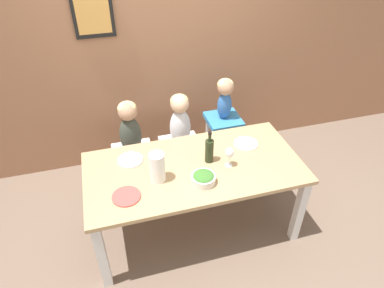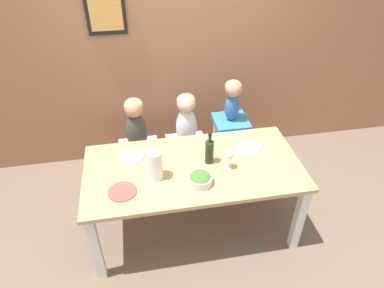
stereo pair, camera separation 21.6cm
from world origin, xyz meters
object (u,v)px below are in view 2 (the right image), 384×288
chair_far_left (139,154)px  chair_far_center (187,149)px  person_child_center (186,118)px  wine_glass_near (229,155)px  person_baby_right (233,96)px  paper_towel_roll (155,165)px  dinner_plate_back_left (132,156)px  dinner_plate_front_left (122,192)px  chair_right_highchair (230,132)px  wine_bottle (209,151)px  salad_bowl_large (200,179)px  dinner_plate_back_right (249,147)px  person_child_left (136,122)px

chair_far_left → chair_far_center: bearing=0.0°
person_child_center → wine_glass_near: bearing=-74.0°
person_baby_right → paper_towel_roll: size_ratio=1.71×
chair_far_center → dinner_plate_back_left: (-0.55, -0.47, 0.36)m
wine_glass_near → dinner_plate_front_left: 0.87m
wine_glass_near → person_child_center: bearing=106.0°
person_baby_right → chair_far_center: bearing=-179.7°
chair_far_center → chair_right_highchair: size_ratio=0.65×
person_baby_right → wine_bottle: size_ratio=1.46×
person_child_center → wine_bottle: wine_bottle is taller
person_child_center → paper_towel_roll: (-0.37, -0.77, 0.09)m
wine_bottle → salad_bowl_large: 0.27m
wine_glass_near → salad_bowl_large: 0.30m
chair_right_highchair → chair_far_center: bearing=-180.0°
salad_bowl_large → dinner_plate_back_left: (-0.51, 0.42, -0.04)m
dinner_plate_back_left → dinner_plate_back_right: bearing=-2.9°
salad_bowl_large → chair_far_center: bearing=87.3°
person_baby_right → salad_bowl_large: bearing=-119.0°
paper_towel_roll → dinner_plate_back_right: (0.84, 0.24, -0.12)m
wine_bottle → dinner_plate_back_left: wine_bottle is taller
chair_far_left → wine_bottle: wine_bottle is taller
chair_far_center → dinner_plate_front_left: (-0.63, -0.89, 0.36)m
person_child_left → paper_towel_roll: person_child_left is taller
wine_bottle → paper_towel_roll: (-0.45, -0.11, 0.01)m
dinner_plate_back_left → wine_glass_near: bearing=-20.2°
dinner_plate_back_right → chair_far_left: bearing=151.2°
person_child_center → dinner_plate_back_left: person_child_center is taller
chair_far_left → chair_right_highchair: size_ratio=0.65×
person_baby_right → wine_bottle: (-0.37, -0.66, -0.11)m
chair_far_center → dinner_plate_back_left: bearing=-139.1°
wine_bottle → dinner_plate_front_left: size_ratio=1.36×
salad_bowl_large → chair_right_highchair: bearing=60.9°
person_baby_right → paper_towel_roll: 1.13m
salad_bowl_large → dinner_plate_back_left: salad_bowl_large is taller
person_child_center → person_baby_right: person_baby_right is taller
wine_glass_near → chair_right_highchair: bearing=72.6°
chair_right_highchair → chair_far_left: bearing=-180.0°
paper_towel_roll → chair_right_highchair: bearing=42.9°
chair_far_center → person_baby_right: (0.45, 0.00, 0.57)m
chair_far_center → salad_bowl_large: salad_bowl_large is taller
wine_glass_near → dinner_plate_back_left: (-0.76, 0.28, -0.12)m
chair_far_left → wine_bottle: size_ratio=1.55×
chair_far_left → paper_towel_roll: size_ratio=1.81×
chair_right_highchair → wine_glass_near: 0.85m
chair_far_left → dinner_plate_back_right: (0.96, -0.53, 0.36)m
chair_right_highchair → wine_bottle: size_ratio=2.37×
chair_right_highchair → person_baby_right: size_ratio=1.62×
chair_far_left → wine_glass_near: 1.14m
chair_far_center → dinner_plate_back_right: size_ratio=2.11×
person_child_center → chair_right_highchair: bearing=-0.2°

